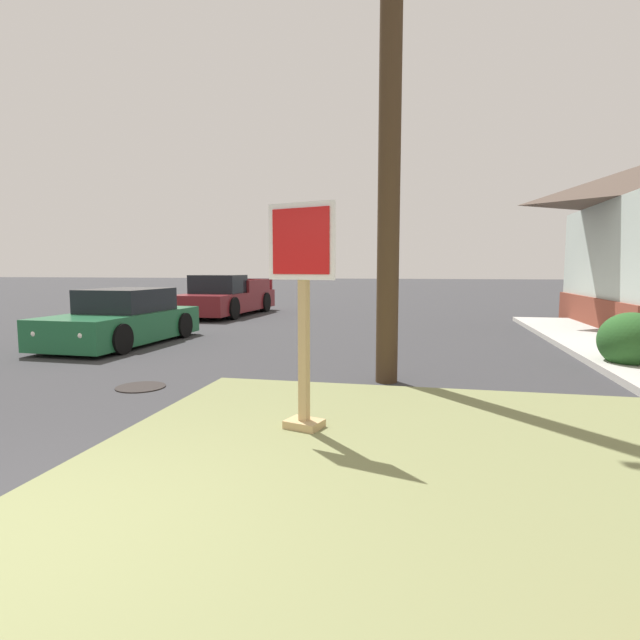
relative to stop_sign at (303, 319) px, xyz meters
The scene contains 7 objects.
grass_corner_patch 1.79m from the stop_sign, 36.87° to the right, with size 5.72×5.78×0.08m, color olive.
stop_sign is the anchor object (origin of this frame).
manhole_cover 3.42m from the stop_sign, 151.02° to the left, with size 0.70×0.70×0.02m, color black.
parked_sedan_green 7.71m from the stop_sign, 136.02° to the left, with size 1.96×4.12×1.25m.
pickup_truck_maroon 13.77m from the stop_sign, 115.60° to the left, with size 2.14×5.40×1.48m.
utility_pole 4.21m from the stop_sign, 76.30° to the left, with size 1.37×0.33×8.55m.
shrub_by_curb 6.53m from the stop_sign, 43.99° to the left, with size 1.07×1.07×0.97m, color #275623.
Camera 1 is at (2.60, -2.37, 1.72)m, focal length 28.23 mm.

